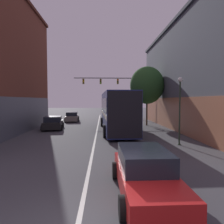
{
  "coord_description": "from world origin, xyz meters",
  "views": [
    {
      "loc": [
        0.59,
        -4.48,
        2.93
      ],
      "look_at": [
        1.4,
        14.97,
        1.89
      ],
      "focal_mm": 35.0,
      "sensor_mm": 36.0,
      "label": 1
    }
  ],
  "objects": [
    {
      "name": "parked_car_left_mid",
      "position": [
        -3.74,
        26.16,
        0.63
      ],
      "size": [
        2.22,
        4.79,
        1.31
      ],
      "rotation": [
        0.0,
        0.0,
        1.66
      ],
      "color": "slate",
      "rests_on": "ground_plane"
    },
    {
      "name": "street_tree_near",
      "position": [
        5.71,
        20.76,
        4.68
      ],
      "size": [
        3.93,
        3.54,
        6.84
      ],
      "color": "#4C3823",
      "rests_on": "ground_plane"
    },
    {
      "name": "lane_center_line",
      "position": [
        0.0,
        16.65,
        0.0
      ],
      "size": [
        0.14,
        45.31,
        0.01
      ],
      "color": "silver",
      "rests_on": "ground_plane"
    },
    {
      "name": "street_lamp",
      "position": [
        5.6,
        9.52,
        2.45
      ],
      "size": [
        0.3,
        0.3,
        4.42
      ],
      "color": "#233323",
      "rests_on": "ground_plane"
    },
    {
      "name": "parked_car_left_near",
      "position": [
        -4.48,
        17.76,
        0.63
      ],
      "size": [
        2.4,
        4.17,
        1.32
      ],
      "rotation": [
        0.0,
        0.0,
        1.7
      ],
      "color": "black",
      "rests_on": "ground_plane"
    },
    {
      "name": "traffic_signal_gantry",
      "position": [
        2.51,
        29.29,
        5.0
      ],
      "size": [
        9.69,
        0.36,
        6.65
      ],
      "color": "black",
      "rests_on": "ground_plane"
    },
    {
      "name": "hatchback_foreground",
      "position": [
        1.9,
        2.18,
        0.65
      ],
      "size": [
        1.93,
        4.63,
        1.37
      ],
      "rotation": [
        0.0,
        0.0,
        1.58
      ],
      "color": "red",
      "rests_on": "ground_plane"
    },
    {
      "name": "building_right_storefront",
      "position": [
        12.22,
        17.39,
        5.49
      ],
      "size": [
        9.89,
        25.77,
        10.75
      ],
      "color": "#4C515B",
      "rests_on": "ground_plane"
    },
    {
      "name": "bus",
      "position": [
        1.88,
        16.24,
        2.05
      ],
      "size": [
        3.12,
        11.91,
        3.65
      ],
      "rotation": [
        0.0,
        0.0,
        1.61
      ],
      "color": "navy",
      "rests_on": "ground_plane"
    }
  ]
}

